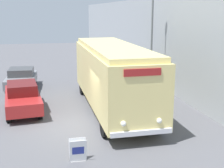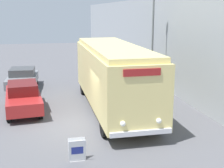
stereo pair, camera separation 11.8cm
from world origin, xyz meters
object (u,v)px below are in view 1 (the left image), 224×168
at_px(sign_board, 78,150).
at_px(streetlamp, 152,23).
at_px(vintage_bus, 112,74).
at_px(parked_car_near, 23,97).
at_px(parked_car_mid, 21,78).

xyz_separation_m(sign_board, streetlamp, (5.96, 8.95, 4.16)).
height_order(vintage_bus, parked_car_near, vintage_bus).
distance_m(parked_car_near, parked_car_mid, 5.28).
bearing_deg(streetlamp, sign_board, -123.69).
xyz_separation_m(sign_board, parked_car_mid, (-2.54, 11.72, 0.33)).
height_order(vintage_bus, sign_board, vintage_bus).
bearing_deg(parked_car_near, vintage_bus, -15.08).
xyz_separation_m(vintage_bus, sign_board, (-2.57, -5.63, -1.59)).
bearing_deg(parked_car_mid, streetlamp, -15.09).
bearing_deg(parked_car_near, streetlamp, 11.69).
distance_m(vintage_bus, sign_board, 6.39).
bearing_deg(parked_car_mid, vintage_bus, -47.03).
bearing_deg(parked_car_mid, parked_car_near, -83.40).
height_order(sign_board, parked_car_mid, parked_car_mid).
distance_m(streetlamp, parked_car_near, 9.34).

